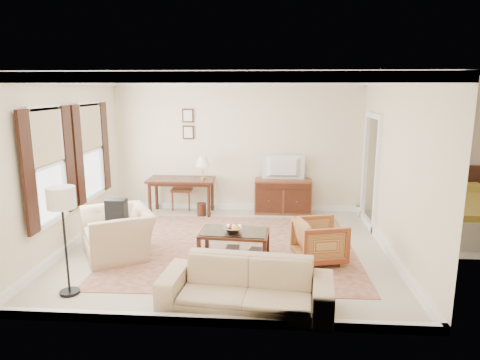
# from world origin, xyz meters

# --- Properties ---
(room_shell) EXTENTS (5.51, 5.01, 2.91)m
(room_shell) POSITION_xyz_m (0.00, 0.00, 2.47)
(room_shell) COLOR beige
(room_shell) RESTS_ON ground
(annex_bedroom) EXTENTS (3.00, 2.70, 2.90)m
(annex_bedroom) POSITION_xyz_m (4.49, 1.15, 0.34)
(annex_bedroom) COLOR beige
(annex_bedroom) RESTS_ON ground
(window_front) EXTENTS (0.12, 1.56, 1.80)m
(window_front) POSITION_xyz_m (-2.70, -0.70, 1.55)
(window_front) COLOR #CCB284
(window_front) RESTS_ON room_shell
(window_rear) EXTENTS (0.12, 1.56, 1.80)m
(window_rear) POSITION_xyz_m (-2.70, 0.90, 1.55)
(window_rear) COLOR #CCB284
(window_rear) RESTS_ON room_shell
(doorway) EXTENTS (0.10, 1.12, 2.25)m
(doorway) POSITION_xyz_m (2.71, 1.50, 1.08)
(doorway) COLOR white
(doorway) RESTS_ON room_shell
(rug) EXTENTS (4.19, 3.62, 0.01)m
(rug) POSITION_xyz_m (0.10, 0.03, 0.01)
(rug) COLOR maroon
(rug) RESTS_ON room_shell
(writing_desk) EXTENTS (1.44, 0.72, 0.78)m
(writing_desk) POSITION_xyz_m (-1.21, 2.04, 0.68)
(writing_desk) COLOR #3E1C11
(writing_desk) RESTS_ON room_shell
(desk_chair) EXTENTS (0.45, 0.45, 1.05)m
(desk_chair) POSITION_xyz_m (-1.27, 2.39, 0.53)
(desk_chair) COLOR brown
(desk_chair) RESTS_ON room_shell
(desk_lamp) EXTENTS (0.32, 0.32, 0.50)m
(desk_lamp) POSITION_xyz_m (-0.73, 2.04, 1.03)
(desk_lamp) COLOR silver
(desk_lamp) RESTS_ON writing_desk
(framed_prints) EXTENTS (0.25, 0.04, 0.68)m
(framed_prints) POSITION_xyz_m (-1.11, 2.47, 1.94)
(framed_prints) COLOR #3E1C11
(framed_prints) RESTS_ON room_shell
(sideboard) EXTENTS (1.23, 0.47, 0.76)m
(sideboard) POSITION_xyz_m (1.01, 2.23, 0.38)
(sideboard) COLOR brown
(sideboard) RESTS_ON room_shell
(tv) EXTENTS (0.88, 0.51, 0.12)m
(tv) POSITION_xyz_m (1.01, 2.21, 1.20)
(tv) COLOR black
(tv) RESTS_ON sideboard
(coffee_table) EXTENTS (1.14, 0.72, 0.47)m
(coffee_table) POSITION_xyz_m (0.16, -0.42, 0.36)
(coffee_table) COLOR #3E1C11
(coffee_table) RESTS_ON room_shell
(fruit_bowl) EXTENTS (0.42, 0.42, 0.10)m
(fruit_bowl) POSITION_xyz_m (0.14, -0.44, 0.52)
(fruit_bowl) COLOR silver
(fruit_bowl) RESTS_ON coffee_table
(book_a) EXTENTS (0.28, 0.05, 0.38)m
(book_a) POSITION_xyz_m (0.02, -0.43, 0.18)
(book_a) COLOR brown
(book_a) RESTS_ON coffee_table
(book_b) EXTENTS (0.28, 0.09, 0.38)m
(book_b) POSITION_xyz_m (0.40, -0.49, 0.18)
(book_b) COLOR brown
(book_b) RESTS_ON coffee_table
(striped_armchair) EXTENTS (0.84, 0.87, 0.76)m
(striped_armchair) POSITION_xyz_m (1.52, -0.46, 0.38)
(striped_armchair) COLOR brown
(striped_armchair) RESTS_ON room_shell
(club_armchair) EXTENTS (1.26, 1.40, 1.03)m
(club_armchair) POSITION_xyz_m (-1.76, -0.43, 0.52)
(club_armchair) COLOR tan
(club_armchair) RESTS_ON room_shell
(backpack) EXTENTS (0.37, 0.39, 0.40)m
(backpack) POSITION_xyz_m (-1.78, -0.39, 0.77)
(backpack) COLOR black
(backpack) RESTS_ON club_armchair
(sofa) EXTENTS (2.19, 0.84, 0.83)m
(sofa) POSITION_xyz_m (0.44, -2.04, 0.42)
(sofa) COLOR tan
(sofa) RESTS_ON room_shell
(floor_lamp) EXTENTS (0.36, 0.36, 1.48)m
(floor_lamp) POSITION_xyz_m (-1.96, -1.81, 1.23)
(floor_lamp) COLOR black
(floor_lamp) RESTS_ON room_shell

